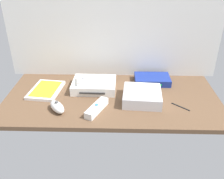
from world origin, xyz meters
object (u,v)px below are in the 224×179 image
object	(u,v)px
mini_computer	(142,96)
remote_nunchuk	(57,107)
remote_classic_pad	(92,80)
game_console	(94,85)
network_router	(152,79)
remote_wand	(97,108)
game_case	(46,90)
stylus_pen	(181,106)

from	to	relation	value
mini_computer	remote_nunchuk	xyz separation A→B (cm)	(-36.74, -9.27, -0.60)
remote_classic_pad	game_console	bearing A→B (deg)	38.40
mini_computer	network_router	xyz separation A→B (cm)	(6.76, 18.61, -0.94)
remote_nunchuk	remote_wand	bearing A→B (deg)	-36.22
remote_wand	remote_classic_pad	size ratio (longest dim) A/B	0.97
remote_classic_pad	mini_computer	bearing A→B (deg)	-30.43
game_console	game_case	world-z (taller)	game_console
remote_nunchuk	stylus_pen	bearing A→B (deg)	-32.57
mini_computer	game_case	bearing A→B (deg)	170.61
game_console	game_case	bearing A→B (deg)	-171.35
game_case	stylus_pen	xyz separation A→B (cm)	(62.81, -12.42, -0.41)
remote_classic_pad	stylus_pen	world-z (taller)	remote_classic_pad
remote_nunchuk	stylus_pen	xyz separation A→B (cm)	(53.45, 4.47, -1.69)
game_console	remote_wand	size ratio (longest dim) A/B	1.43
mini_computer	network_router	world-z (taller)	mini_computer
game_case	stylus_pen	world-z (taller)	game_case
network_router	mini_computer	bearing A→B (deg)	-110.18
remote_nunchuk	remote_classic_pad	world-z (taller)	remote_classic_pad
game_case	remote_wand	size ratio (longest dim) A/B	1.37
game_console	game_case	xyz separation A→B (cm)	(-23.34, -3.02, -1.44)
game_console	network_router	xyz separation A→B (cm)	(29.52, 7.97, -0.50)
mini_computer	stylus_pen	world-z (taller)	mini_computer
remote_nunchuk	mini_computer	bearing A→B (deg)	-23.19
network_router	remote_classic_pad	world-z (taller)	remote_classic_pad
game_console	remote_wand	bearing A→B (deg)	-80.39
remote_classic_pad	stylus_pen	size ratio (longest dim) A/B	1.71
remote_classic_pad	network_router	bearing A→B (deg)	8.33
game_case	network_router	distance (cm)	54.01
mini_computer	remote_nunchuk	distance (cm)	37.90
remote_nunchuk	stylus_pen	distance (cm)	53.66
game_console	remote_classic_pad	bearing A→B (deg)	-132.43
game_console	remote_classic_pad	size ratio (longest dim) A/B	1.39
mini_computer	game_case	world-z (taller)	mini_computer
game_console	stylus_pen	bearing A→B (deg)	-20.09
game_console	network_router	distance (cm)	30.58
game_case	network_router	world-z (taller)	network_router
game_console	mini_computer	world-z (taller)	mini_computer
network_router	remote_nunchuk	distance (cm)	51.67
network_router	remote_wand	world-z (taller)	same
game_case	network_router	bearing A→B (deg)	18.45
network_router	remote_wand	bearing A→B (deg)	-134.28
remote_wand	remote_classic_pad	distance (cm)	19.48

